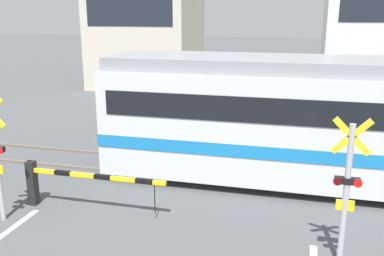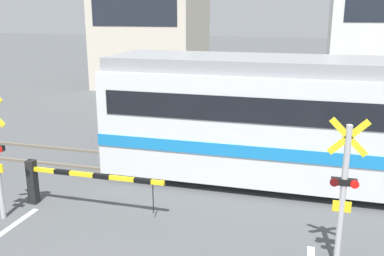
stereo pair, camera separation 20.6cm
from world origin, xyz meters
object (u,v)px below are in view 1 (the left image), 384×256
Objects in this scene: crossing_barrier_near at (63,180)px; crossing_barrier_far at (294,126)px; pedestrian at (249,101)px; crossing_signal_right at (347,187)px.

crossing_barrier_near and crossing_barrier_far have the same top height.
pedestrian is (3.29, 8.97, 0.29)m from crossing_barrier_near.
crossing_barrier_near is at bearing -128.75° from crossing_barrier_far.
pedestrian is at bearing 126.86° from crossing_barrier_far.
crossing_signal_right reaches higher than crossing_barrier_far.
crossing_barrier_near is at bearing 171.88° from crossing_signal_right.
crossing_barrier_near is 1.00× the size of crossing_barrier_far.
pedestrian is at bearing 69.85° from crossing_barrier_near.
crossing_signal_right is 10.31m from pedestrian.
pedestrian is (-1.89, 2.52, 0.29)m from crossing_barrier_far.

